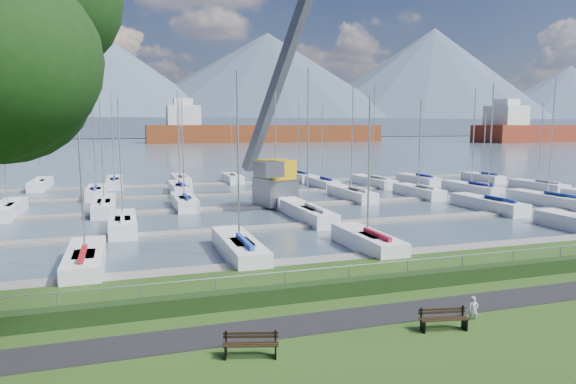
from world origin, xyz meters
name	(u,v)px	position (x,y,z in m)	size (l,w,h in m)	color
path	(403,312)	(0.00, -3.00, 0.01)	(160.00, 2.00, 0.04)	black
water	(143,140)	(0.00, 260.00, -0.40)	(800.00, 540.00, 0.20)	#455564
hedge	(373,285)	(0.00, -0.40, 0.35)	(80.00, 0.70, 0.70)	black
fence	(369,264)	(0.00, 0.00, 1.20)	(0.04, 0.04, 80.00)	#989BA0
foothill	(138,127)	(0.00, 330.00, 6.00)	(900.00, 80.00, 12.00)	#49546A
mountains	(143,75)	(7.35, 404.62, 46.68)	(1190.00, 360.00, 115.00)	#424D61
docks	(242,208)	(0.00, 26.00, -0.22)	(90.00, 41.60, 0.25)	gray
bench_left	(251,345)	(-6.76, -5.02, 0.42)	(1.85, 0.91, 0.85)	black
bench_right	(443,319)	(0.46, -5.05, 0.42)	(1.85, 0.74, 0.85)	black
person	(474,306)	(2.19, -4.50, 0.53)	(0.39, 0.25, 1.06)	#ACABB2
crane	(276,147)	(3.71, 27.29, 5.33)	(7.23, 13.08, 22.35)	#595A61
cargo_ship_mid	(257,134)	(48.74, 209.25, 3.47)	(108.05, 20.04, 21.50)	maroon
cargo_ship_east	(541,133)	(177.84, 174.44, 3.75)	(82.31, 29.86, 21.50)	maroon
sailboat_fleet	(207,147)	(-2.71, 29.09, 5.38)	(75.06, 50.17, 13.17)	silver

